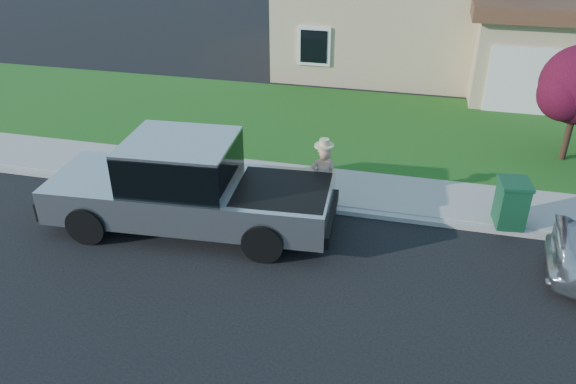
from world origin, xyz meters
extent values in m
plane|color=black|center=(0.00, 0.00, 0.00)|extent=(80.00, 80.00, 0.00)
cube|color=gray|center=(1.00, 2.90, 0.06)|extent=(40.00, 0.20, 0.12)
cube|color=gray|center=(1.00, 4.00, 0.07)|extent=(40.00, 2.00, 0.15)
cube|color=#1E4D16|center=(1.00, 8.50, 0.05)|extent=(40.00, 7.00, 0.10)
cube|color=tan|center=(6.50, 14.00, 1.60)|extent=(5.50, 6.00, 3.20)
cube|color=white|center=(6.50, 10.98, 1.25)|extent=(4.60, 0.12, 2.30)
cube|color=#4C2D1E|center=(6.50, 14.00, 3.40)|extent=(6.20, 6.80, 0.50)
cube|color=black|center=(-2.20, 12.45, 1.60)|extent=(1.30, 0.10, 1.50)
cylinder|color=black|center=(-4.88, 0.30, 0.45)|extent=(0.93, 0.40, 0.91)
cylinder|color=black|center=(-5.02, 2.38, 0.45)|extent=(0.93, 0.40, 0.91)
cylinder|color=black|center=(-0.87, 0.57, 0.45)|extent=(0.93, 0.40, 0.91)
cylinder|color=black|center=(-1.01, 2.65, 0.45)|extent=(0.93, 0.40, 0.91)
cube|color=#B0B3B7|center=(-2.86, 1.48, 0.78)|extent=(6.60, 2.70, 0.82)
cube|color=black|center=(-3.03, 1.47, 1.64)|extent=(2.52, 2.26, 0.96)
cube|color=#B0B3B7|center=(-3.03, 1.47, 2.14)|extent=(2.52, 2.26, 0.09)
cube|color=black|center=(-0.71, 1.63, 1.17)|extent=(2.17, 2.06, 0.07)
cube|color=black|center=(-6.12, 1.26, 0.62)|extent=(0.28, 2.16, 0.45)
cube|color=black|center=(0.40, 1.70, 0.57)|extent=(0.28, 2.16, 0.28)
cube|color=black|center=(-4.02, 2.63, 1.53)|extent=(0.15, 0.26, 0.20)
imported|color=tan|center=(-0.02, 2.92, 0.87)|extent=(0.70, 0.53, 1.74)
cylinder|color=#CFBB85|center=(-0.02, 2.92, 1.77)|extent=(0.46, 0.46, 0.05)
cylinder|color=#CFBB85|center=(-0.02, 2.92, 1.84)|extent=(0.23, 0.23, 0.16)
cylinder|color=black|center=(6.25, 7.32, 0.86)|extent=(0.19, 0.19, 1.51)
sphere|color=#480F21|center=(5.87, 7.04, 2.14)|extent=(1.51, 1.51, 1.51)
cube|color=#103D23|center=(4.35, 3.10, 0.66)|extent=(0.70, 0.79, 1.03)
cube|color=#103D23|center=(4.35, 3.10, 1.22)|extent=(0.77, 0.86, 0.08)
camera|label=1|loc=(2.02, -8.97, 7.14)|focal=35.00mm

